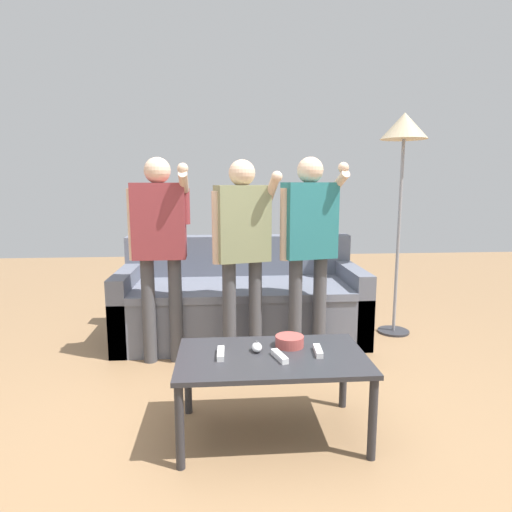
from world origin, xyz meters
name	(u,v)px	position (x,y,z in m)	size (l,w,h in m)	color
ground_plane	(234,439)	(0.00, 0.00, 0.00)	(12.00, 12.00, 0.00)	#93704C
couch	(241,303)	(0.11, 1.62, 0.30)	(2.09, 0.92, 0.86)	slate
coffee_table	(272,365)	(0.21, 0.04, 0.40)	(1.00, 0.59, 0.45)	#2D2D33
snack_bowl	(290,341)	(0.32, 0.16, 0.48)	(0.16, 0.16, 0.06)	#B24C47
game_remote_nunchuk	(257,347)	(0.13, 0.09, 0.48)	(0.06, 0.09, 0.05)	white
floor_lamp	(404,139)	(1.51, 1.59, 1.72)	(0.40, 0.40, 1.94)	#2D2D33
player_left	(160,236)	(-0.50, 1.09, 0.97)	(0.46, 0.30, 1.54)	#47474C
player_center	(243,239)	(0.10, 0.99, 0.95)	(0.49, 0.32, 1.52)	#47474C
player_right	(309,236)	(0.59, 1.02, 0.97)	(0.48, 0.30, 1.54)	#47474C
game_remote_wand_near	(318,351)	(0.46, 0.04, 0.47)	(0.05, 0.15, 0.03)	white
game_remote_wand_far	(280,356)	(0.24, -0.02, 0.47)	(0.08, 0.16, 0.03)	white
game_remote_wand_spare	(221,353)	(-0.06, 0.04, 0.47)	(0.04, 0.16, 0.03)	white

